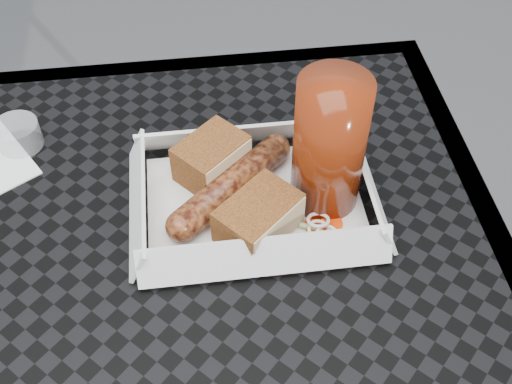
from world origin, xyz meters
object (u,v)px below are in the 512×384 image
at_px(food_tray, 255,203).
at_px(patio_table, 117,382).
at_px(bratwurst, 231,186).
at_px(drink_glass, 329,146).

bearing_deg(food_tray, patio_table, -136.78).
height_order(patio_table, food_tray, food_tray).
bearing_deg(bratwurst, patio_table, -130.05).
height_order(patio_table, drink_glass, drink_glass).
bearing_deg(patio_table, food_tray, 43.22).
relative_size(bratwurst, drink_glass, 0.90).
distance_m(food_tray, drink_glass, 0.10).
relative_size(food_tray, drink_glass, 1.44).
xyz_separation_m(patio_table, bratwurst, (0.13, 0.15, 0.10)).
height_order(food_tray, drink_glass, drink_glass).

